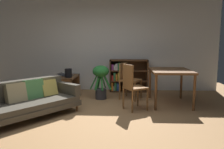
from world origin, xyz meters
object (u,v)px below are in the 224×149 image
(dining_chair_near, at_px, (128,78))
(bookshelf, at_px, (125,75))
(fabric_couch, at_px, (28,99))
(open_laptop, at_px, (66,75))
(potted_floor_plant, at_px, (101,78))
(dining_table, at_px, (170,73))
(dining_chair_far, at_px, (132,85))
(desk_speaker, at_px, (68,73))
(media_console, at_px, (69,86))

(dining_chair_near, distance_m, bookshelf, 0.89)
(fabric_couch, relative_size, open_laptop, 4.49)
(open_laptop, height_order, bookshelf, bookshelf)
(bookshelf, bearing_deg, fabric_couch, -128.30)
(open_laptop, distance_m, bookshelf, 1.72)
(potted_floor_plant, relative_size, dining_table, 0.75)
(fabric_couch, bearing_deg, potted_floor_plant, 48.73)
(fabric_couch, height_order, dining_chair_far, dining_chair_far)
(dining_chair_far, bearing_deg, dining_table, 31.30)
(dining_chair_near, bearing_deg, fabric_couch, -142.15)
(fabric_couch, relative_size, bookshelf, 1.78)
(dining_table, distance_m, dining_chair_far, 1.06)
(dining_chair_far, bearing_deg, fabric_couch, -165.53)
(fabric_couch, height_order, desk_speaker, desk_speaker)
(media_console, distance_m, potted_floor_plant, 0.99)
(media_console, height_order, open_laptop, open_laptop)
(media_console, xyz_separation_m, dining_chair_near, (1.59, -0.22, 0.27))
(potted_floor_plant, distance_m, dining_chair_far, 1.19)
(potted_floor_plant, relative_size, dining_chair_far, 0.88)
(fabric_couch, xyz_separation_m, open_laptop, (0.28, 1.84, 0.21))
(media_console, xyz_separation_m, open_laptop, (-0.09, 0.10, 0.29))
(media_console, bearing_deg, desk_speaker, -77.19)
(potted_floor_plant, relative_size, bookshelf, 0.78)
(fabric_couch, xyz_separation_m, desk_speaker, (0.41, 1.57, 0.30))
(fabric_couch, xyz_separation_m, dining_table, (2.92, 1.07, 0.38))
(dining_chair_near, bearing_deg, dining_table, -25.09)
(media_console, bearing_deg, potted_floor_plant, -18.43)
(dining_table, relative_size, dining_chair_near, 1.26)
(dining_chair_near, bearing_deg, open_laptop, 169.11)
(fabric_couch, height_order, open_laptop, fabric_couch)
(dining_chair_near, bearing_deg, media_console, 171.93)
(bookshelf, bearing_deg, potted_floor_plant, -123.35)
(fabric_couch, bearing_deg, dining_chair_far, 14.47)
(fabric_couch, bearing_deg, bookshelf, 51.70)
(media_console, distance_m, dining_table, 2.68)
(fabric_couch, distance_m, dining_chair_near, 2.48)
(media_console, xyz_separation_m, bookshelf, (1.53, 0.66, 0.21))
(desk_speaker, distance_m, dining_chair_near, 1.55)
(fabric_couch, relative_size, dining_chair_near, 2.16)
(media_console, bearing_deg, open_laptop, 131.37)
(fabric_couch, xyz_separation_m, dining_chair_far, (2.03, 0.52, 0.20))
(open_laptop, xyz_separation_m, dining_table, (2.64, -0.77, 0.17))
(desk_speaker, height_order, dining_table, dining_table)
(potted_floor_plant, bearing_deg, dining_table, -12.87)
(open_laptop, bearing_deg, dining_chair_far, -37.09)
(media_console, relative_size, dining_table, 0.89)
(media_console, height_order, desk_speaker, desk_speaker)
(potted_floor_plant, bearing_deg, bookshelf, 56.65)
(dining_chair_near, xyz_separation_m, dining_chair_far, (0.07, -1.00, 0.02))
(media_console, xyz_separation_m, potted_floor_plant, (0.90, -0.30, 0.28))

